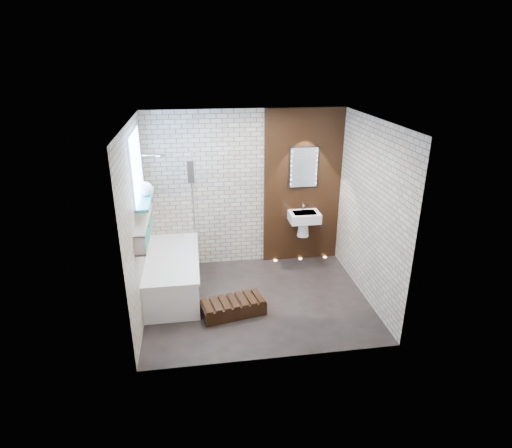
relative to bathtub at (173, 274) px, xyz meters
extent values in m
plane|color=black|center=(1.22, -0.45, -0.29)|extent=(3.20, 3.20, 0.00)
cube|color=tan|center=(1.22, 0.85, 1.01)|extent=(3.20, 0.04, 2.60)
cube|color=tan|center=(1.22, -1.75, 1.01)|extent=(3.20, 0.04, 2.60)
cube|color=tan|center=(-0.38, -0.45, 1.01)|extent=(0.04, 2.60, 2.60)
cube|color=tan|center=(2.82, -0.45, 1.01)|extent=(0.04, 2.60, 2.60)
plane|color=white|center=(1.22, -0.45, 2.31)|extent=(3.20, 3.20, 0.00)
cube|color=black|center=(2.17, 0.82, 1.01)|extent=(1.30, 0.06, 2.60)
cube|color=#7FADE0|center=(-0.36, -0.10, 1.71)|extent=(0.03, 1.00, 0.90)
cube|color=teal|center=(-0.29, -0.10, 1.24)|extent=(0.18, 1.00, 0.04)
cube|color=teal|center=(-0.31, -0.30, 0.79)|extent=(0.14, 1.30, 0.03)
cube|color=#B2A899|center=(-0.31, -0.30, 1.02)|extent=(0.14, 1.30, 0.03)
cube|color=#B2A899|center=(-0.31, -0.94, 0.91)|extent=(0.14, 0.03, 0.26)
cube|color=#B2A899|center=(-0.31, 0.33, 0.91)|extent=(0.14, 0.03, 0.26)
cube|color=white|center=(0.00, 0.00, -0.02)|extent=(0.75, 1.70, 0.55)
cube|color=white|center=(0.00, 0.00, 0.27)|extent=(0.79, 1.74, 0.03)
cylinder|color=silver|center=(0.15, 0.73, 0.35)|extent=(0.04, 0.04, 0.12)
cube|color=white|center=(0.35, 0.44, 0.99)|extent=(0.01, 0.78, 1.40)
cube|color=black|center=(0.35, 0.15, 1.56)|extent=(0.09, 0.24, 0.31)
cylinder|color=silver|center=(-0.08, 0.50, 1.71)|extent=(0.18, 0.18, 0.02)
cube|color=white|center=(2.17, 0.61, 0.56)|extent=(0.50, 0.36, 0.16)
cone|color=white|center=(2.17, 0.66, 0.34)|extent=(0.20, 0.20, 0.28)
cylinder|color=silver|center=(2.17, 0.71, 0.71)|extent=(0.03, 0.03, 0.14)
cube|color=black|center=(2.17, 0.78, 1.36)|extent=(0.50, 0.02, 0.70)
cube|color=silver|center=(2.17, 0.77, 1.36)|extent=(0.45, 0.01, 0.65)
cube|color=black|center=(0.84, -0.75, -0.19)|extent=(0.93, 0.55, 0.19)
cylinder|color=maroon|center=(-0.31, -0.59, 0.87)|extent=(0.05, 0.05, 0.13)
cylinder|color=maroon|center=(-0.31, -0.07, 0.89)|extent=(0.06, 0.06, 0.16)
cylinder|color=#AF601A|center=(-0.31, -0.64, 0.87)|extent=(0.06, 0.06, 0.11)
cylinder|color=maroon|center=(-0.31, -0.67, 0.88)|extent=(0.06, 0.06, 0.14)
sphere|color=white|center=(-0.28, -0.01, 1.36)|extent=(0.20, 0.20, 0.20)
cylinder|color=#FFD899|center=(1.72, 0.75, -0.29)|extent=(0.06, 0.06, 0.01)
cylinder|color=#FFD899|center=(2.17, 0.75, -0.29)|extent=(0.06, 0.06, 0.01)
cylinder|color=#FFD899|center=(2.62, 0.75, -0.29)|extent=(0.06, 0.06, 0.01)
camera|label=1|loc=(0.41, -5.78, 3.12)|focal=29.81mm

